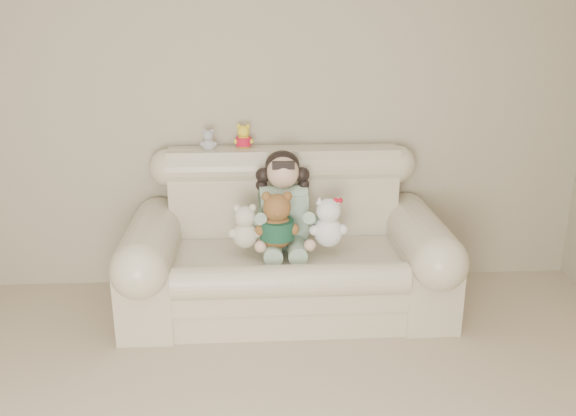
{
  "coord_description": "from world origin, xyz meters",
  "views": [
    {
      "loc": [
        -0.13,
        -1.75,
        1.95
      ],
      "look_at": [
        0.1,
        1.9,
        0.75
      ],
      "focal_mm": 38.59,
      "sensor_mm": 36.0,
      "label": 1
    }
  ],
  "objects_px": {
    "seated_child": "(283,200)",
    "cream_teddy": "(245,222)",
    "sofa": "(287,238)",
    "brown_teddy": "(277,215)",
    "white_cat": "(328,217)"
  },
  "relations": [
    {
      "from": "seated_child",
      "to": "white_cat",
      "type": "distance_m",
      "value": 0.34
    },
    {
      "from": "seated_child",
      "to": "cream_teddy",
      "type": "distance_m",
      "value": 0.32
    },
    {
      "from": "sofa",
      "to": "white_cat",
      "type": "distance_m",
      "value": 0.33
    },
    {
      "from": "sofa",
      "to": "brown_teddy",
      "type": "distance_m",
      "value": 0.25
    },
    {
      "from": "brown_teddy",
      "to": "white_cat",
      "type": "bearing_deg",
      "value": -13.69
    },
    {
      "from": "seated_child",
      "to": "cream_teddy",
      "type": "height_order",
      "value": "seated_child"
    },
    {
      "from": "sofa",
      "to": "brown_teddy",
      "type": "height_order",
      "value": "sofa"
    },
    {
      "from": "cream_teddy",
      "to": "seated_child",
      "type": "bearing_deg",
      "value": 36.22
    },
    {
      "from": "sofa",
      "to": "brown_teddy",
      "type": "bearing_deg",
      "value": -118.75
    },
    {
      "from": "cream_teddy",
      "to": "sofa",
      "type": "bearing_deg",
      "value": 20.89
    },
    {
      "from": "sofa",
      "to": "seated_child",
      "type": "xyz_separation_m",
      "value": [
        -0.02,
        0.08,
        0.23
      ]
    },
    {
      "from": "seated_child",
      "to": "white_cat",
      "type": "height_order",
      "value": "seated_child"
    },
    {
      "from": "brown_teddy",
      "to": "seated_child",
      "type": "bearing_deg",
      "value": 61.78
    },
    {
      "from": "sofa",
      "to": "cream_teddy",
      "type": "relative_size",
      "value": 6.3
    },
    {
      "from": "white_cat",
      "to": "cream_teddy",
      "type": "relative_size",
      "value": 1.15
    }
  ]
}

